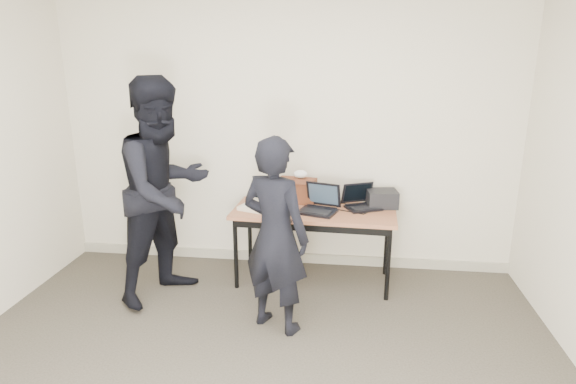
% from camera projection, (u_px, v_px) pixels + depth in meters
% --- Properties ---
extents(room, '(4.60, 4.60, 2.80)m').
position_uv_depth(room, '(233.00, 202.00, 2.59)').
color(room, '#3F3A30').
rests_on(room, ground).
extents(desk, '(1.53, 0.72, 0.72)m').
position_uv_depth(desk, '(314.00, 216.00, 4.47)').
color(desk, '#945738').
rests_on(desk, ground).
extents(laptop_beige, '(0.39, 0.39, 0.25)m').
position_uv_depth(laptop_beige, '(260.00, 203.00, 4.51)').
color(laptop_beige, beige).
rests_on(laptop_beige, desk).
extents(laptop_center, '(0.41, 0.40, 0.25)m').
position_uv_depth(laptop_center, '(320.00, 205.00, 4.42)').
color(laptop_center, black).
rests_on(laptop_center, desk).
extents(laptop_right, '(0.40, 0.39, 0.22)m').
position_uv_depth(laptop_right, '(361.00, 202.00, 4.53)').
color(laptop_right, black).
rests_on(laptop_right, desk).
extents(leather_satchel, '(0.38, 0.23, 0.25)m').
position_uv_depth(leather_satchel, '(297.00, 190.00, 4.66)').
color(leather_satchel, '#5F2D18').
rests_on(leather_satchel, desk).
extents(tissue, '(0.14, 0.11, 0.08)m').
position_uv_depth(tissue, '(301.00, 174.00, 4.62)').
color(tissue, white).
rests_on(tissue, leather_satchel).
extents(equipment_box, '(0.30, 0.27, 0.16)m').
position_uv_depth(equipment_box, '(382.00, 199.00, 4.54)').
color(equipment_box, black).
rests_on(equipment_box, desk).
extents(power_brick, '(0.10, 0.07, 0.03)m').
position_uv_depth(power_brick, '(288.00, 213.00, 4.32)').
color(power_brick, black).
rests_on(power_brick, desk).
extents(cables, '(1.15, 0.44, 0.01)m').
position_uv_depth(cables, '(319.00, 210.00, 4.45)').
color(cables, black).
rests_on(cables, desk).
extents(person_typist, '(0.67, 0.58, 1.55)m').
position_uv_depth(person_typist, '(275.00, 236.00, 3.68)').
color(person_typist, black).
rests_on(person_typist, ground).
extents(person_observer, '(1.11, 1.19, 1.95)m').
position_uv_depth(person_observer, '(165.00, 191.00, 4.16)').
color(person_observer, black).
rests_on(person_observer, ground).
extents(baseboard, '(4.50, 0.03, 0.10)m').
position_uv_depth(baseboard, '(286.00, 257.00, 5.08)').
color(baseboard, '#A29C86').
rests_on(baseboard, ground).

